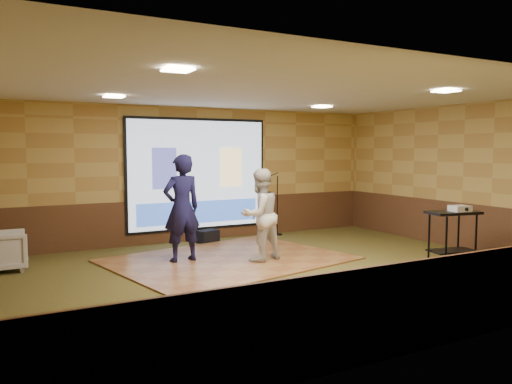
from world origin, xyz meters
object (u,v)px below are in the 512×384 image
projector (460,208)px  banquet_chair (3,251)px  dance_floor (229,259)px  player_left (182,208)px  av_table (453,227)px  player_right (260,215)px  duffel_bag (208,236)px  mic_stand (275,215)px  projector_screen (198,175)px

projector → banquet_chair: bearing=165.9°
dance_floor → banquet_chair: (-3.71, 1.06, 0.33)m
dance_floor → projector: bearing=-32.9°
player_left → banquet_chair: size_ratio=2.60×
player_left → banquet_chair: bearing=-21.3°
dance_floor → av_table: bearing=-32.4°
player_left → player_right: bearing=148.9°
duffel_bag → mic_stand: bearing=4.8°
dance_floor → av_table: (3.43, -2.18, 0.65)m
projector_screen → mic_stand: 2.13m
projector_screen → duffel_bag: (0.06, -0.37, -1.33)m
av_table → banquet_chair: size_ratio=1.28×
dance_floor → mic_stand: (2.17, 1.97, 0.48)m
dance_floor → player_right: 1.04m
player_left → banquet_chair: 3.08m
av_table → projector: (0.07, -0.08, 0.34)m
player_left → player_right: (1.28, -0.62, -0.13)m
player_left → projector: size_ratio=6.03×
player_right → projector: 3.57m
projector_screen → projector: (3.21, -4.45, -0.46)m
projector → player_left: bearing=160.7°
player_left → banquet_chair: (-2.89, 0.83, -0.66)m
dance_floor → duffel_bag: duffel_bag is taller
player_right → projector_screen: bearing=-98.9°
player_left → mic_stand: (2.99, 1.74, -0.51)m
mic_stand → banquet_chair: (-5.88, -0.91, -0.15)m
projector_screen → mic_stand: bearing=-6.7°
mic_stand → projector: bearing=-73.9°
player_left → player_right: size_ratio=1.16×
player_left → projector: (4.32, -2.48, 0.01)m
player_left → dance_floor: bearing=159.4°
projector → mic_stand: 4.46m
projector → player_right: bearing=159.1°
mic_stand → banquet_chair: size_ratio=2.06×
dance_floor → duffel_bag: size_ratio=9.13×
av_table → projector: 0.36m
player_right → mic_stand: 2.95m
dance_floor → av_table: av_table is taller
player_right → projector: player_right is taller
player_left → av_table: size_ratio=2.03×
projector → mic_stand: (-1.32, 4.23, -0.52)m
projector_screen → duffel_bag: bearing=-81.5°
dance_floor → player_left: player_left is taller
banquet_chair → player_left: bearing=-105.8°
dance_floor → player_right: bearing=-40.8°
dance_floor → player_right: (0.45, -0.39, 0.86)m
projector_screen → mic_stand: size_ratio=2.16×
projector → projector_screen: bearing=136.4°
player_left → projector: bearing=144.9°
mic_stand → duffel_bag: bearing=-176.4°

